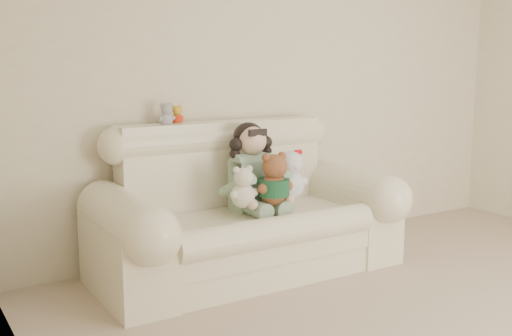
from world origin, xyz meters
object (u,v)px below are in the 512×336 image
object	(u,v)px
brown_teddy	(274,174)
cream_teddy	(243,183)
seated_child	(252,166)
white_cat	(290,170)
sofa	(248,200)

from	to	relation	value
brown_teddy	cream_teddy	distance (m)	0.22
brown_teddy	cream_teddy	bearing A→B (deg)	150.32
seated_child	white_cat	size ratio (longest dim) A/B	1.49
seated_child	brown_teddy	distance (m)	0.24
sofa	white_cat	distance (m)	0.35
sofa	brown_teddy	world-z (taller)	sofa
white_cat	brown_teddy	bearing A→B (deg)	-146.94
seated_child	brown_teddy	bearing A→B (deg)	-89.66
seated_child	white_cat	xyz separation A→B (m)	(0.20, -0.17, -0.02)
white_cat	cream_teddy	xyz separation A→B (m)	(-0.39, -0.02, -0.05)
seated_child	brown_teddy	xyz separation A→B (m)	(0.03, -0.24, -0.02)
seated_child	cream_teddy	world-z (taller)	seated_child
brown_teddy	white_cat	xyz separation A→B (m)	(0.17, 0.06, 0.00)
sofa	white_cat	size ratio (longest dim) A/B	5.00
white_cat	sofa	bearing A→B (deg)	173.80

